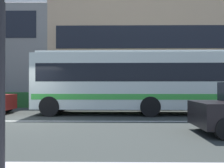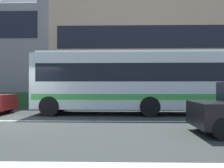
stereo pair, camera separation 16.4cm
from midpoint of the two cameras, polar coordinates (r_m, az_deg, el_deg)
ground_plane at (r=11.32m, az=-21.92°, el=-8.15°), size 160.00×160.00×0.00m
lane_centre_line at (r=11.32m, az=-21.92°, el=-8.13°), size 60.00×0.16×0.01m
hedge_row_far at (r=18.94m, az=-24.31°, el=-3.40°), size 19.92×1.10×1.05m
apartment_block_right at (r=26.03m, az=8.58°, el=7.00°), size 18.75×10.54×9.74m
transit_bus at (r=13.09m, az=5.16°, el=0.87°), size 10.72×2.82×3.30m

